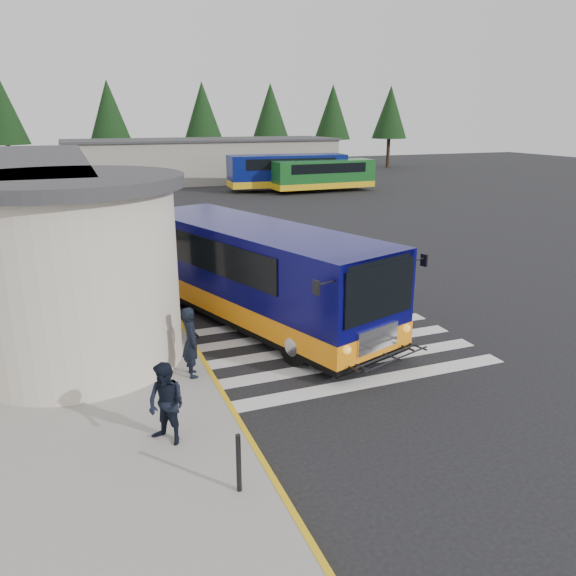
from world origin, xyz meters
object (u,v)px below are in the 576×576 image
object	(u,v)px
bollard	(239,463)
far_bus_a	(287,171)
pedestrian_b	(166,404)
far_bus_b	(323,174)
pedestrian_a	(191,342)
transit_bus	(257,277)

from	to	relation	value
bollard	far_bus_a	size ratio (longest dim) A/B	0.10
bollard	far_bus_a	bearing A→B (deg)	67.61
pedestrian_b	bollard	distance (m)	2.16
bollard	pedestrian_b	bearing A→B (deg)	113.92
pedestrian_b	far_bus_b	distance (m)	39.96
pedestrian_a	bollard	world-z (taller)	pedestrian_a
transit_bus	pedestrian_b	world-z (taller)	transit_bus
pedestrian_a	pedestrian_b	bearing A→B (deg)	160.03
far_bus_b	pedestrian_a	bearing A→B (deg)	148.75
pedestrian_b	far_bus_b	size ratio (longest dim) A/B	0.18
transit_bus	pedestrian_a	world-z (taller)	transit_bus
pedestrian_b	far_bus_b	xyz separation A→B (m)	(19.42, 34.92, 0.53)
pedestrian_a	bollard	bearing A→B (deg)	178.58
far_bus_b	transit_bus	bearing A→B (deg)	150.10
bollard	far_bus_a	distance (m)	42.00
pedestrian_b	bollard	xyz separation A→B (m)	(0.87, -1.95, -0.29)
pedestrian_a	pedestrian_b	world-z (taller)	pedestrian_a
pedestrian_b	far_bus_a	size ratio (longest dim) A/B	0.16
far_bus_a	transit_bus	bearing A→B (deg)	161.64
far_bus_a	pedestrian_b	bearing A→B (deg)	159.95
pedestrian_b	far_bus_a	xyz separation A→B (m)	(16.86, 36.87, 0.75)
pedestrian_a	pedestrian_b	distance (m)	2.99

